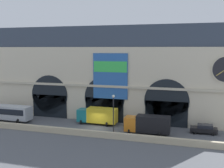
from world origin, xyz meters
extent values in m
plane|color=#54565B|center=(0.00, 0.00, 0.00)|extent=(200.00, 200.00, 0.00)
cube|color=#BCAD8C|center=(0.00, -4.55, 0.50)|extent=(90.00, 0.70, 1.01)
cube|color=beige|center=(0.00, 7.96, 7.22)|extent=(49.97, 5.92, 14.45)
cube|color=#333D4C|center=(0.00, 8.26, 16.49)|extent=(49.97, 5.32, 4.08)
cube|color=black|center=(-11.90, 4.95, 2.34)|extent=(7.69, 0.20, 4.67)
cylinder|color=black|center=(-11.90, 4.95, 4.67)|extent=(8.09, 0.20, 8.09)
cube|color=black|center=(0.00, 4.95, 2.34)|extent=(7.69, 0.20, 4.67)
cylinder|color=black|center=(0.00, 4.95, 4.67)|extent=(8.09, 0.20, 8.09)
cube|color=black|center=(11.90, 4.95, 2.34)|extent=(7.69, 0.20, 4.67)
cylinder|color=black|center=(11.90, 4.95, 4.67)|extent=(8.09, 0.20, 8.09)
cube|color=gold|center=(20.87, 4.65, 10.15)|extent=(1.52, 0.04, 1.17)
cube|color=#2659A5|center=(1.25, 4.83, 8.94)|extent=(6.83, 0.12, 8.68)
cube|color=green|center=(1.25, 4.75, 10.74)|extent=(6.55, 0.04, 2.06)
cube|color=#C0B49A|center=(0.00, 4.85, 6.97)|extent=(49.97, 0.50, 0.44)
cube|color=#ADB2B7|center=(-18.86, -0.31, 1.80)|extent=(11.00, 2.50, 2.60)
cube|color=black|center=(-18.86, -1.58, 2.15)|extent=(10.12, 0.04, 1.10)
cylinder|color=black|center=(-15.01, -1.43, 0.50)|extent=(0.28, 1.00, 1.00)
cylinder|color=black|center=(-15.01, 0.82, 0.50)|extent=(0.28, 1.00, 1.00)
cube|color=#19727A|center=(-3.41, 2.74, 1.57)|extent=(2.00, 2.30, 2.30)
cube|color=gold|center=(0.34, 2.74, 1.77)|extent=(5.50, 2.30, 2.70)
cylinder|color=black|center=(-3.51, 1.71, 0.42)|extent=(0.28, 0.84, 0.84)
cylinder|color=black|center=(-3.51, 3.78, 0.42)|extent=(0.28, 0.84, 0.84)
cylinder|color=black|center=(1.59, 1.71, 0.42)|extent=(0.28, 0.84, 0.84)
cylinder|color=black|center=(1.59, 3.78, 0.42)|extent=(0.28, 0.84, 0.84)
cube|color=orange|center=(6.62, -0.53, 1.57)|extent=(2.00, 2.30, 2.30)
cube|color=black|center=(10.37, -0.53, 1.77)|extent=(5.50, 2.30, 2.70)
cylinder|color=black|center=(6.52, -1.56, 0.42)|extent=(0.28, 0.84, 0.84)
cylinder|color=black|center=(6.52, 0.51, 0.42)|extent=(0.28, 0.84, 0.84)
cylinder|color=black|center=(11.62, -1.56, 0.42)|extent=(0.28, 0.84, 0.84)
cylinder|color=black|center=(11.62, 0.51, 0.42)|extent=(0.28, 0.84, 0.84)
cube|color=black|center=(18.41, 2.48, 0.65)|extent=(4.40, 1.80, 0.70)
cube|color=black|center=(18.63, 2.48, 1.27)|extent=(2.46, 1.62, 0.55)
cylinder|color=black|center=(16.96, 1.67, 0.30)|extent=(0.28, 0.60, 0.60)
cylinder|color=black|center=(16.96, 3.29, 0.30)|extent=(0.28, 0.60, 0.60)
cylinder|color=black|center=(19.86, 1.67, 0.30)|extent=(0.28, 0.60, 0.60)
cylinder|color=black|center=(19.86, 3.29, 0.30)|extent=(0.28, 0.60, 0.60)
cylinder|color=black|center=(4.45, -3.75, 3.25)|extent=(0.16, 0.16, 6.50)
sphere|color=#F2EDCC|center=(4.45, -3.75, 6.68)|extent=(0.44, 0.44, 0.44)
camera|label=1|loc=(16.84, -45.32, 14.24)|focal=44.61mm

